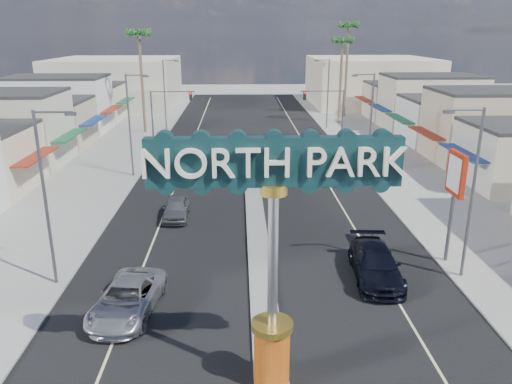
{
  "coord_description": "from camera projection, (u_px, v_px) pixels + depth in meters",
  "views": [
    {
      "loc": [
        -1.13,
        -13.38,
        12.49
      ],
      "look_at": [
        -0.21,
        12.35,
        4.14
      ],
      "focal_mm": 35.0,
      "sensor_mm": 36.0,
      "label": 1
    }
  ],
  "objects": [
    {
      "name": "backdrop_far_right",
      "position": [
        370.0,
        81.0,
        87.42
      ],
      "size": [
        20.0,
        20.0,
        8.0
      ],
      "primitive_type": "cube",
      "color": "beige",
      "rests_on": "ground"
    },
    {
      "name": "streetlight_l_far",
      "position": [
        166.0,
        91.0,
        64.12
      ],
      "size": [
        2.03,
        0.22,
        9.0
      ],
      "color": "#47474C",
      "rests_on": "ground"
    },
    {
      "name": "median_island",
      "position": [
        258.0,
        248.0,
        29.9
      ],
      "size": [
        1.3,
        30.0,
        0.16
      ],
      "primitive_type": "cube",
      "color": "gray",
      "rests_on": "ground"
    },
    {
      "name": "streetlight_l_near",
      "position": [
        48.0,
        191.0,
        24.2
      ],
      "size": [
        2.03,
        0.22,
        9.0
      ],
      "color": "#47474C",
      "rests_on": "ground"
    },
    {
      "name": "car_parked_left",
      "position": [
        176.0,
        208.0,
        34.7
      ],
      "size": [
        1.79,
        4.26,
        1.44
      ],
      "primitive_type": "imported",
      "rotation": [
        0.0,
        0.0,
        0.02
      ],
      "color": "slate",
      "rests_on": "ground"
    },
    {
      "name": "palm_right_far",
      "position": [
        349.0,
        31.0,
        72.23
      ],
      "size": [
        2.6,
        2.6,
        14.1
      ],
      "color": "brown",
      "rests_on": "ground"
    },
    {
      "name": "storefront_row_right",
      "position": [
        456.0,
        117.0,
        57.38
      ],
      "size": [
        12.0,
        42.0,
        6.0
      ],
      "primitive_type": "cube",
      "color": "#B7B29E",
      "rests_on": "ground"
    },
    {
      "name": "ground",
      "position": [
        251.0,
        175.0,
        45.13
      ],
      "size": [
        160.0,
        160.0,
        0.0
      ],
      "primitive_type": "plane",
      "color": "gray",
      "rests_on": "ground"
    },
    {
      "name": "streetlight_r_mid",
      "position": [
        369.0,
        119.0,
        43.92
      ],
      "size": [
        2.03,
        0.22,
        9.0
      ],
      "color": "#47474C",
      "rests_on": "ground"
    },
    {
      "name": "road",
      "position": [
        251.0,
        175.0,
        45.13
      ],
      "size": [
        20.0,
        120.0,
        0.01
      ],
      "primitive_type": "cube",
      "color": "black",
      "rests_on": "ground"
    },
    {
      "name": "streetlight_r_near",
      "position": [
        470.0,
        186.0,
        24.91
      ],
      "size": [
        2.03,
        0.22,
        9.0
      ],
      "color": "#47474C",
      "rests_on": "ground"
    },
    {
      "name": "sidewalk_left",
      "position": [
        95.0,
        176.0,
        44.64
      ],
      "size": [
        8.0,
        120.0,
        0.12
      ],
      "primitive_type": "cube",
      "color": "gray",
      "rests_on": "ground"
    },
    {
      "name": "backdrop_far_left",
      "position": [
        117.0,
        82.0,
        85.92
      ],
      "size": [
        20.0,
        20.0,
        8.0
      ],
      "primitive_type": "cube",
      "color": "#B7B29E",
      "rests_on": "ground"
    },
    {
      "name": "traffic_signal_right",
      "position": [
        328.0,
        105.0,
        57.43
      ],
      "size": [
        5.09,
        0.45,
        6.0
      ],
      "color": "#47474C",
      "rests_on": "ground"
    },
    {
      "name": "gateway_sign",
      "position": [
        273.0,
        237.0,
        16.66
      ],
      "size": [
        8.2,
        1.5,
        9.15
      ],
      "color": "#CE4A0F",
      "rests_on": "median_island"
    },
    {
      "name": "storefront_row_left",
      "position": [
        34.0,
        120.0,
        55.75
      ],
      "size": [
        12.0,
        42.0,
        6.0
      ],
      "primitive_type": "cube",
      "color": "beige",
      "rests_on": "ground"
    },
    {
      "name": "suv_right",
      "position": [
        376.0,
        264.0,
        26.13
      ],
      "size": [
        2.73,
        5.85,
        1.65
      ],
      "primitive_type": "imported",
      "rotation": [
        0.0,
        0.0,
        -0.07
      ],
      "color": "black",
      "rests_on": "ground"
    },
    {
      "name": "palm_right_mid",
      "position": [
        342.0,
        45.0,
        67.01
      ],
      "size": [
        2.6,
        2.6,
        12.1
      ],
      "color": "brown",
      "rests_on": "ground"
    },
    {
      "name": "bank_pylon_sign",
      "position": [
        455.0,
        180.0,
        26.73
      ],
      "size": [
        0.29,
        1.96,
        6.26
      ],
      "rotation": [
        0.0,
        0.0,
        -0.01
      ],
      "color": "#47474C",
      "rests_on": "sidewalk_right"
    },
    {
      "name": "car_parked_right",
      "position": [
        331.0,
        171.0,
        43.46
      ],
      "size": [
        1.93,
        4.86,
        1.57
      ],
      "primitive_type": "imported",
      "rotation": [
        0.0,
        0.0,
        0.06
      ],
      "color": "silver",
      "rests_on": "ground"
    },
    {
      "name": "traffic_signal_left",
      "position": [
        167.0,
        106.0,
        56.8
      ],
      "size": [
        5.09,
        0.45,
        6.0
      ],
      "color": "#47474C",
      "rests_on": "ground"
    },
    {
      "name": "sidewalk_right",
      "position": [
        404.0,
        173.0,
        45.59
      ],
      "size": [
        8.0,
        120.0,
        0.12
      ],
      "primitive_type": "cube",
      "color": "gray",
      "rests_on": "ground"
    },
    {
      "name": "streetlight_l_mid",
      "position": [
        131.0,
        120.0,
        43.21
      ],
      "size": [
        2.03,
        0.22,
        9.0
      ],
      "color": "#47474C",
      "rests_on": "ground"
    },
    {
      "name": "streetlight_r_far",
      "position": [
        327.0,
        90.0,
        64.83
      ],
      "size": [
        2.03,
        0.22,
        9.0
      ],
      "color": "#47474C",
      "rests_on": "ground"
    },
    {
      "name": "palm_left_far",
      "position": [
        139.0,
        39.0,
        60.15
      ],
      "size": [
        2.6,
        2.6,
        13.1
      ],
      "color": "brown",
      "rests_on": "ground"
    },
    {
      "name": "suv_left",
      "position": [
        128.0,
        298.0,
        22.92
      ],
      "size": [
        3.22,
        5.76,
        1.52
      ],
      "primitive_type": "imported",
      "rotation": [
        0.0,
        0.0,
        -0.13
      ],
      "color": "#B0B0B5",
      "rests_on": "ground"
    }
  ]
}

